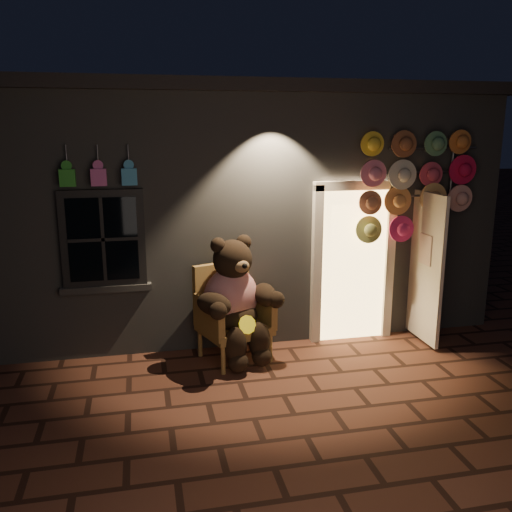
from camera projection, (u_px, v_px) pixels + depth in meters
name	position (u px, v px, depth m)	size (l,w,h in m)	color
ground	(284.00, 395.00, 5.94)	(60.00, 60.00, 0.00)	brown
shop_building	(225.00, 195.00, 9.34)	(7.30, 5.95, 3.51)	slate
wicker_armchair	(231.00, 312.00, 6.84)	(1.00, 0.96, 1.19)	#9F743D
teddy_bear	(235.00, 300.00, 6.66)	(1.07, 1.01, 1.56)	#B01216
hat_rack	(414.00, 182.00, 7.09)	(1.68, 0.22, 2.84)	#59595E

